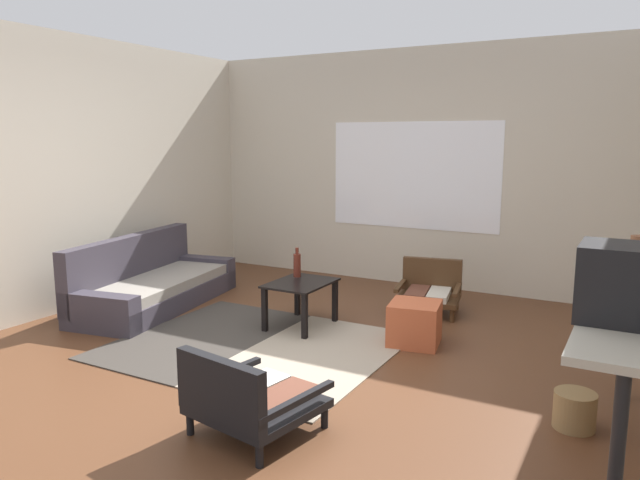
% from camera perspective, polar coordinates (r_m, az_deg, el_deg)
% --- Properties ---
extents(ground_plane, '(7.80, 7.80, 0.00)m').
position_cam_1_polar(ground_plane, '(4.55, -4.96, -12.19)').
color(ground_plane, '#56331E').
extents(far_wall_with_window, '(5.60, 0.13, 2.70)m').
position_cam_1_polar(far_wall_with_window, '(6.98, 9.12, 6.76)').
color(far_wall_with_window, beige).
rests_on(far_wall_with_window, ground).
extents(side_wall_left, '(0.12, 6.60, 2.70)m').
position_cam_1_polar(side_wall_left, '(6.31, -24.11, 5.75)').
color(side_wall_left, beige).
rests_on(side_wall_left, ground).
extents(area_rug, '(2.19, 1.89, 0.01)m').
position_cam_1_polar(area_rug, '(5.01, -6.32, -10.06)').
color(area_rug, '#38332D').
rests_on(area_rug, ground).
extents(couch, '(1.08, 2.04, 0.71)m').
position_cam_1_polar(couch, '(6.33, -15.82, -4.20)').
color(couch, '#38333D').
rests_on(couch, ground).
extents(coffee_table, '(0.49, 0.64, 0.42)m').
position_cam_1_polar(coffee_table, '(5.38, -1.87, -4.92)').
color(coffee_table, black).
rests_on(coffee_table, ground).
extents(armchair_by_window, '(0.68, 0.63, 0.50)m').
position_cam_1_polar(armchair_by_window, '(5.99, 10.46, -4.65)').
color(armchair_by_window, '#472D19').
rests_on(armchair_by_window, ground).
extents(armchair_striped_foreground, '(0.74, 0.73, 0.53)m').
position_cam_1_polar(armchair_striped_foreground, '(3.54, -6.92, -14.82)').
color(armchair_striped_foreground, black).
rests_on(armchair_striped_foreground, ground).
extents(ottoman_orange, '(0.47, 0.47, 0.35)m').
position_cam_1_polar(ottoman_orange, '(5.05, 9.06, -7.90)').
color(ottoman_orange, '#BC5633').
rests_on(ottoman_orange, ground).
extents(console_shelf, '(0.47, 1.76, 0.81)m').
position_cam_1_polar(console_shelf, '(3.53, 27.64, -7.23)').
color(console_shelf, '#B2AD9E').
rests_on(console_shelf, ground).
extents(crt_television, '(0.50, 0.37, 0.38)m').
position_cam_1_polar(crt_television, '(3.24, 27.83, -3.77)').
color(crt_television, black).
rests_on(crt_television, console_shelf).
extents(clay_vase, '(0.20, 0.20, 0.32)m').
position_cam_1_polar(clay_vase, '(3.98, 28.07, -2.57)').
color(clay_vase, brown).
rests_on(clay_vase, console_shelf).
extents(glass_bottle, '(0.07, 0.07, 0.28)m').
position_cam_1_polar(glass_bottle, '(5.54, -2.21, -2.37)').
color(glass_bottle, '#5B2319').
rests_on(glass_bottle, coffee_table).
extents(wicker_basket, '(0.24, 0.24, 0.22)m').
position_cam_1_polar(wicker_basket, '(3.95, 23.22, -14.77)').
color(wicker_basket, olive).
rests_on(wicker_basket, ground).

